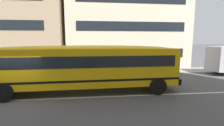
# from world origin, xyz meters

# --- Properties ---
(ground_plane) EXTENTS (400.00, 400.00, 0.00)m
(ground_plane) POSITION_xyz_m (0.00, 0.00, 0.00)
(ground_plane) COLOR #4C4C4F
(sidewalk_far) EXTENTS (120.00, 3.00, 0.01)m
(sidewalk_far) POSITION_xyz_m (0.00, 7.88, 0.01)
(sidewalk_far) COLOR gray
(sidewalk_far) RESTS_ON ground_plane
(lane_centreline) EXTENTS (110.00, 0.16, 0.01)m
(lane_centreline) POSITION_xyz_m (0.00, 0.00, 0.00)
(lane_centreline) COLOR silver
(lane_centreline) RESTS_ON ground_plane
(school_bus) EXTENTS (13.77, 3.27, 3.06)m
(school_bus) POSITION_xyz_m (3.36, 1.26, 1.82)
(school_bus) COLOR yellow
(school_bus) RESTS_ON ground_plane
(apartment_block_far_centre) EXTENTS (15.59, 13.30, 13.30)m
(apartment_block_far_centre) POSITION_xyz_m (8.64, 16.01, 6.65)
(apartment_block_far_centre) COLOR beige
(apartment_block_far_centre) RESTS_ON ground_plane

